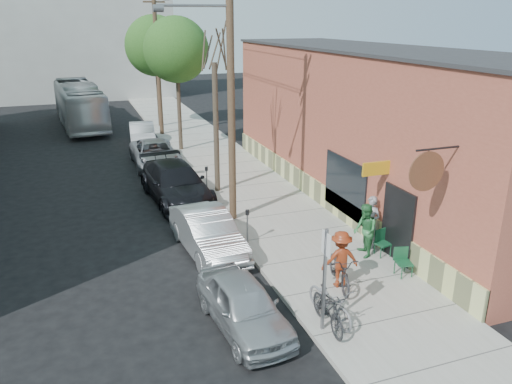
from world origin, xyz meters
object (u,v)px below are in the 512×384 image
object	(u,v)px
car_2	(176,183)
car_1	(208,233)
sign_post	(325,271)
cyclist	(341,259)
utility_pole_near	(229,85)
patio_chair_a	(383,243)
tree_bare	(216,129)
parking_meter_far	(207,175)
bus	(79,104)
tree_leafy_far	(155,46)
car_0	(244,305)
car_4	(142,134)
patron_green	(365,231)
tree_leafy_mid	(176,50)
parked_bike_a	(328,309)
parking_meter_near	(247,221)
patio_chair_b	(404,263)
patron_grey	(371,222)
car_3	(155,154)
parked_bike_b	(330,302)

from	to	relation	value
car_2	car_1	bearing A→B (deg)	-94.76
sign_post	cyclist	size ratio (longest dim) A/B	1.60
utility_pole_near	patio_chair_a	bearing A→B (deg)	-52.16
patio_chair_a	tree_bare	bearing A→B (deg)	100.87
parking_meter_far	tree_bare	world-z (taller)	tree_bare
car_1	bus	xyz separation A→B (m)	(-3.54, 24.54, 0.88)
tree_leafy_far	cyclist	xyz separation A→B (m)	(1.05, -25.64, -4.87)
car_0	car_4	bearing A→B (deg)	84.24
car_4	sign_post	bearing A→B (deg)	-81.32
patron_green	car_0	bearing A→B (deg)	-51.68
car_2	car_0	bearing A→B (deg)	-96.19
patio_chair_a	utility_pole_near	bearing A→B (deg)	116.77
tree_leafy_mid	cyclist	world-z (taller)	tree_leafy_mid
tree_bare	car_2	bearing A→B (deg)	-170.78
sign_post	patio_chair_a	xyz separation A→B (m)	(3.85, 3.11, -1.24)
tree_leafy_far	car_0	bearing A→B (deg)	-94.87
patron_green	tree_leafy_mid	bearing A→B (deg)	-157.01
patio_chair_a	bus	world-z (taller)	bus
tree_leafy_mid	bus	xyz separation A→B (m)	(-5.54, 10.35, -4.41)
cyclist	parked_bike_a	bearing A→B (deg)	59.91
parking_meter_near	tree_bare	size ratio (longest dim) A/B	0.21
tree_bare	car_0	distance (m)	11.08
patio_chair_b	patron_green	distance (m)	1.74
sign_post	tree_bare	xyz separation A→B (m)	(0.45, 11.55, 1.22)
car_2	utility_pole_near	bearing A→B (deg)	-68.43
patio_chair_a	car_4	xyz separation A→B (m)	(-5.40, 19.18, 0.12)
utility_pole_near	patron_grey	size ratio (longest dim) A/B	5.34
bus	tree_bare	bearing A→B (deg)	-78.25
patron_green	bus	bearing A→B (deg)	-149.36
tree_leafy_mid	cyclist	size ratio (longest dim) A/B	4.45
parking_meter_far	tree_bare	bearing A→B (deg)	18.79
utility_pole_near	tree_leafy_mid	distance (m)	11.85
tree_leafy_far	car_1	bearing A→B (deg)	-95.24
patio_chair_b	car_3	size ratio (longest dim) A/B	0.17
patio_chair_b	tree_bare	bearing A→B (deg)	122.16
tree_leafy_mid	parked_bike_b	bearing A→B (deg)	-90.15
parking_meter_near	bus	distance (m)	25.06
parking_meter_near	patron_green	distance (m)	4.07
tree_leafy_far	car_2	distance (m)	17.13
patio_chair_a	parked_bike_a	bearing A→B (deg)	-151.20
parking_meter_far	patio_chair_a	bearing A→B (deg)	-64.43
sign_post	patio_chair_b	world-z (taller)	sign_post
utility_pole_near	tree_leafy_mid	size ratio (longest dim) A/B	1.29
parking_meter_far	utility_pole_near	size ratio (longest dim) A/B	0.12
car_3	tree_leafy_mid	bearing A→B (deg)	54.00
parked_bike_b	bus	bearing A→B (deg)	93.29
tree_bare	car_4	bearing A→B (deg)	100.55
parked_bike_b	tree_bare	bearing A→B (deg)	82.60
patio_chair_b	cyclist	xyz separation A→B (m)	(-2.17, 0.13, 0.43)
parking_meter_near	tree_bare	xyz separation A→B (m)	(0.55, 5.91, 2.07)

